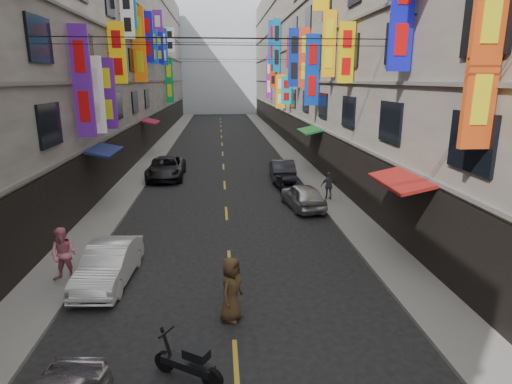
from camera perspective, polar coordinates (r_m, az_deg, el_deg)
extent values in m
cube|color=slate|center=(39.60, -13.22, 4.95)|extent=(2.00, 90.00, 0.12)
cube|color=slate|center=(39.68, 4.26, 5.32)|extent=(2.00, 90.00, 0.12)
cube|color=#9B948D|center=(40.49, -22.91, 17.85)|extent=(10.00, 90.00, 19.00)
cube|color=black|center=(39.54, -14.72, 6.96)|extent=(0.12, 85.50, 3.00)
cube|color=#66635E|center=(39.36, -14.86, 9.41)|extent=(0.16, 90.00, 0.14)
cube|color=#66635E|center=(39.21, -15.18, 14.06)|extent=(0.16, 90.00, 0.14)
cube|color=#66635E|center=(39.33, -15.51, 18.72)|extent=(0.16, 90.00, 0.14)
cube|color=#66635E|center=(39.71, -15.85, 23.31)|extent=(0.16, 90.00, 0.14)
cube|color=gray|center=(40.66, 13.37, 18.56)|extent=(10.00, 90.00, 19.00)
cube|color=black|center=(39.63, 5.66, 7.38)|extent=(0.12, 85.50, 3.00)
cube|color=#66635E|center=(39.45, 5.71, 9.83)|extent=(0.16, 90.00, 0.14)
cube|color=#66635E|center=(39.31, 5.83, 14.48)|extent=(0.16, 90.00, 0.14)
cube|color=#66635E|center=(39.43, 5.96, 19.13)|extent=(0.16, 90.00, 0.14)
cube|color=#66635E|center=(39.81, 6.09, 23.73)|extent=(0.16, 90.00, 0.14)
cube|color=silver|center=(88.76, -4.98, 17.58)|extent=(18.00, 8.00, 22.00)
cube|color=#CB4213|center=(12.76, 28.15, 15.38)|extent=(0.83, 0.18, 4.60)
cylinder|color=black|center=(12.79, 28.35, 15.35)|extent=(0.93, 0.08, 0.08)
cube|color=#1113C9|center=(17.67, 18.93, 21.51)|extent=(0.86, 0.18, 4.01)
cylinder|color=black|center=(17.69, 19.09, 21.49)|extent=(0.96, 0.08, 0.08)
cube|color=#4E1783|center=(21.72, -22.14, 13.43)|extent=(0.85, 0.18, 5.03)
cylinder|color=black|center=(21.74, -22.27, 13.41)|extent=(0.95, 0.08, 0.08)
cube|color=silver|center=(23.55, -20.65, 11.98)|extent=(0.85, 0.18, 3.82)
cylinder|color=black|center=(23.57, -20.77, 11.97)|extent=(0.95, 0.08, 0.08)
cube|color=#D9B40B|center=(24.10, 11.93, 17.70)|extent=(0.84, 0.18, 3.09)
cylinder|color=black|center=(24.12, 12.05, 17.69)|extent=(0.94, 0.08, 0.08)
cube|color=#4B167B|center=(25.63, -19.25, 12.25)|extent=(0.96, 0.18, 3.85)
cylinder|color=black|center=(25.64, -19.36, 12.24)|extent=(1.06, 0.08, 0.08)
cube|color=#F4A30D|center=(27.80, 9.70, 18.87)|extent=(0.82, 0.18, 3.88)
cylinder|color=black|center=(27.81, 9.81, 18.87)|extent=(0.92, 0.08, 0.08)
cube|color=yellow|center=(28.91, -17.99, 17.20)|extent=(0.99, 0.18, 3.64)
cylinder|color=black|center=(28.92, -18.09, 17.19)|extent=(1.09, 0.08, 0.08)
cube|color=#0E35A3|center=(31.72, 7.50, 15.80)|extent=(1.01, 0.18, 4.89)
cylinder|color=black|center=(31.73, 7.59, 15.79)|extent=(1.11, 0.08, 0.08)
cube|color=white|center=(33.35, -16.81, 21.82)|extent=(0.88, 0.18, 3.31)
cylinder|color=black|center=(33.36, -16.90, 21.81)|extent=(0.98, 0.08, 0.08)
cube|color=red|center=(35.30, 6.43, 17.34)|extent=(0.81, 0.18, 4.51)
cylinder|color=black|center=(35.31, 6.51, 17.34)|extent=(0.91, 0.08, 0.08)
cube|color=orange|center=(36.78, -15.32, 18.40)|extent=(0.98, 0.18, 5.72)
cylinder|color=black|center=(36.79, -15.40, 18.40)|extent=(1.08, 0.08, 0.08)
cube|color=#0D299B|center=(39.14, 5.11, 17.39)|extent=(1.03, 0.18, 4.91)
cylinder|color=black|center=(39.15, 5.19, 17.39)|extent=(1.13, 0.08, 0.08)
cube|color=#130EAB|center=(41.40, -14.26, 19.39)|extent=(0.97, 0.18, 4.31)
cylinder|color=black|center=(41.40, -14.33, 19.38)|extent=(1.07, 0.08, 0.08)
cube|color=red|center=(41.70, 4.68, 18.13)|extent=(0.78, 0.18, 2.87)
cylinder|color=black|center=(41.71, 4.75, 18.13)|extent=(0.88, 0.08, 0.08)
cube|color=#0EABAD|center=(43.32, 4.05, 13.38)|extent=(0.99, 0.18, 2.69)
cylinder|color=black|center=(43.33, 4.12, 13.38)|extent=(1.09, 0.08, 0.08)
cube|color=blue|center=(45.03, -13.52, 18.31)|extent=(0.86, 0.18, 3.23)
cylinder|color=black|center=(45.03, -13.59, 18.30)|extent=(0.96, 0.08, 0.08)
cube|color=#0E11AA|center=(47.49, -12.92, 18.21)|extent=(1.11, 0.18, 3.10)
cylinder|color=black|center=(47.50, -12.98, 18.21)|extent=(1.21, 0.08, 0.08)
cube|color=orange|center=(47.19, 3.29, 13.24)|extent=(1.01, 0.18, 3.55)
cylinder|color=black|center=(47.19, 3.35, 13.24)|extent=(1.11, 0.08, 0.08)
cube|color=#6D1B95|center=(48.84, -12.93, 20.28)|extent=(0.99, 0.18, 3.97)
cylinder|color=black|center=(48.85, -12.99, 20.28)|extent=(1.09, 0.08, 0.08)
cube|color=#0D649F|center=(51.49, 2.77, 18.94)|extent=(0.85, 0.18, 5.83)
cylinder|color=black|center=(51.50, 2.83, 18.94)|extent=(0.95, 0.08, 0.08)
cube|color=#0F45B3|center=(53.57, -12.19, 18.37)|extent=(0.86, 0.18, 4.12)
cylinder|color=black|center=(53.57, -12.25, 18.36)|extent=(0.96, 0.08, 0.08)
cube|color=blue|center=(53.56, 2.29, 19.31)|extent=(1.16, 0.18, 5.00)
cylinder|color=black|center=(53.57, 2.34, 19.31)|extent=(1.26, 0.08, 0.08)
cube|color=red|center=(54.75, 2.28, 15.52)|extent=(0.77, 0.18, 3.38)
cylinder|color=black|center=(54.75, 2.33, 15.52)|extent=(0.87, 0.08, 0.08)
cube|color=#0B7935|center=(56.87, -11.49, 14.35)|extent=(0.97, 0.18, 5.49)
cylinder|color=black|center=(56.87, -11.54, 14.35)|extent=(1.07, 0.08, 0.08)
cube|color=white|center=(59.50, -11.41, 19.25)|extent=(1.12, 0.18, 3.01)
cylinder|color=black|center=(59.51, -11.46, 19.25)|extent=(1.22, 0.08, 0.08)
cube|color=purple|center=(59.17, 1.72, 15.08)|extent=(0.76, 0.18, 5.57)
cylinder|color=black|center=(59.18, 1.77, 15.08)|extent=(0.86, 0.08, 0.08)
cube|color=maroon|center=(16.44, 18.80, 1.53)|extent=(1.39, 3.20, 0.41)
cube|color=navy|center=(23.70, -19.68, 5.31)|extent=(1.39, 3.20, 0.41)
cube|color=#154F1C|center=(31.54, 7.21, 8.20)|extent=(1.39, 3.20, 0.41)
cube|color=maroon|center=(39.27, -13.91, 9.16)|extent=(1.39, 3.20, 0.41)
cylinder|color=black|center=(18.72, -4.32, 19.81)|extent=(14.00, 0.04, 0.04)
cylinder|color=black|center=(32.77, -4.70, 19.72)|extent=(14.00, 0.04, 0.04)
cylinder|color=black|center=(46.69, -4.80, 17.24)|extent=(14.00, 0.04, 0.04)
cube|color=gold|center=(10.84, -2.67, -22.32)|extent=(0.12, 2.20, 0.01)
cube|color=gold|center=(16.04, -3.56, -9.31)|extent=(0.12, 2.20, 0.01)
cube|color=gold|center=(21.65, -3.97, -2.84)|extent=(0.12, 2.20, 0.01)
cube|color=gold|center=(27.43, -4.21, 0.94)|extent=(0.12, 2.20, 0.01)
cube|color=gold|center=(33.29, -4.37, 3.40)|extent=(0.12, 2.20, 0.01)
cube|color=gold|center=(39.19, -4.47, 5.12)|extent=(0.12, 2.20, 0.01)
cube|color=gold|center=(45.12, -4.56, 6.38)|extent=(0.12, 2.20, 0.01)
cube|color=gold|center=(51.06, -4.62, 7.36)|extent=(0.12, 2.20, 0.01)
cube|color=gold|center=(57.02, -4.67, 8.13)|extent=(0.12, 2.20, 0.01)
cube|color=gold|center=(62.98, -4.71, 8.75)|extent=(0.12, 2.20, 0.01)
cube|color=gold|center=(68.95, -4.74, 9.27)|extent=(0.12, 2.20, 0.01)
cube|color=gold|center=(74.93, -4.77, 9.70)|extent=(0.12, 2.20, 0.01)
cylinder|color=black|center=(10.79, -12.06, -21.24)|extent=(0.49, 0.37, 0.50)
cylinder|color=black|center=(10.16, -5.83, -23.57)|extent=(0.49, 0.37, 0.50)
cube|color=black|center=(10.37, -9.10, -21.74)|extent=(1.26, 0.95, 0.18)
cube|color=black|center=(10.04, -7.96, -20.58)|extent=(0.64, 0.56, 0.22)
cylinder|color=black|center=(10.48, -11.75, -19.43)|extent=(0.34, 0.26, 0.88)
cylinder|color=black|center=(10.29, -11.86, -17.81)|extent=(0.32, 0.46, 0.06)
cylinder|color=black|center=(25.39, 3.45, 0.39)|extent=(0.15, 0.51, 0.50)
cylinder|color=black|center=(26.62, 2.86, 1.08)|extent=(0.15, 0.51, 0.50)
cube|color=black|center=(25.97, 3.15, 1.06)|extent=(0.39, 1.32, 0.18)
cube|color=black|center=(26.12, 3.05, 1.94)|extent=(0.36, 0.57, 0.22)
cylinder|color=black|center=(25.37, 3.42, 1.43)|extent=(0.10, 0.36, 0.88)
cylinder|color=black|center=(25.29, 3.43, 2.20)|extent=(0.50, 0.09, 0.06)
imported|color=white|center=(15.07, -19.05, -9.08)|extent=(1.64, 4.05, 1.31)
imported|color=black|center=(29.75, -11.89, 3.15)|extent=(2.42, 5.18, 1.43)
imported|color=#B6B5BA|center=(22.43, 6.24, -0.52)|extent=(2.07, 4.05, 1.32)
imported|color=#292932|center=(28.76, 3.49, 3.00)|extent=(1.67, 4.28, 1.39)
imported|color=#DB7486|center=(15.37, -24.24, -7.62)|extent=(0.95, 0.71, 1.81)
imported|color=#545356|center=(23.84, 9.71, 0.84)|extent=(0.91, 0.53, 1.54)
imported|color=#48341D|center=(12.13, -3.33, -12.80)|extent=(0.98, 1.09, 1.85)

